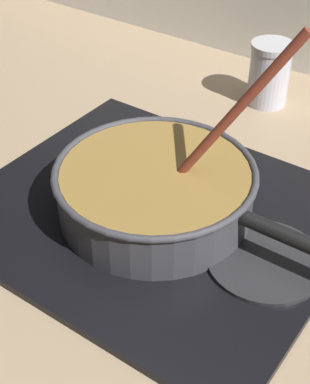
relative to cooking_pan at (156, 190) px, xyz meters
name	(u,v)px	position (x,y,z in m)	size (l,w,h in m)	color
ground	(82,304)	(0.01, -0.19, -0.08)	(2.40, 1.60, 0.04)	#9E8466
hob_plate	(155,214)	(0.00, 0.00, -0.05)	(0.56, 0.48, 0.01)	black
burner_ring	(155,209)	(0.00, 0.00, -0.04)	(0.16, 0.16, 0.01)	#592D0C
spare_burner	(265,260)	(0.19, 0.00, -0.04)	(0.17, 0.17, 0.01)	#262628
cooking_pan	(156,190)	(0.00, 0.00, 0.00)	(0.47, 0.31, 0.30)	#38383D
condiment_jar	(269,73)	(-0.03, 0.43, 0.01)	(0.08, 0.08, 0.13)	silver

